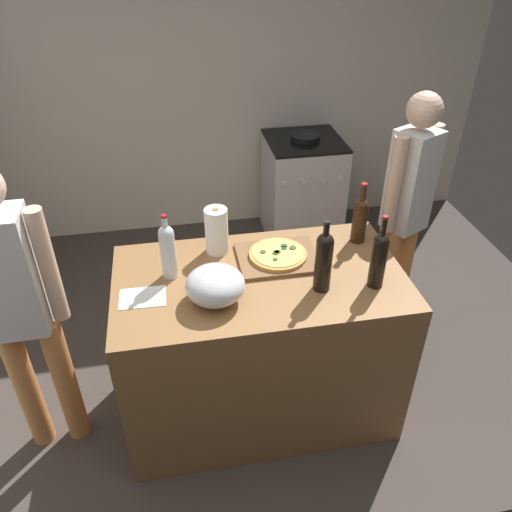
% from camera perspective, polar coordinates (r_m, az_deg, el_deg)
% --- Properties ---
extents(ground_plane, '(4.42, 3.24, 0.02)m').
position_cam_1_polar(ground_plane, '(3.62, -0.94, -6.66)').
color(ground_plane, '#3F3833').
extents(kitchen_wall_rear, '(4.42, 0.10, 2.60)m').
position_cam_1_polar(kitchen_wall_rear, '(4.23, -4.43, 19.69)').
color(kitchen_wall_rear, beige).
rests_on(kitchen_wall_rear, ground_plane).
extents(counter, '(1.40, 0.79, 0.91)m').
position_cam_1_polar(counter, '(2.74, 0.38, -9.88)').
color(counter, olive).
rests_on(counter, ground_plane).
extents(cutting_board, '(0.40, 0.32, 0.02)m').
position_cam_1_polar(cutting_board, '(2.56, 2.46, -0.18)').
color(cutting_board, brown).
rests_on(cutting_board, counter).
extents(pizza, '(0.29, 0.29, 0.03)m').
position_cam_1_polar(pizza, '(2.55, 2.47, 0.21)').
color(pizza, tan).
rests_on(pizza, cutting_board).
extents(mixing_bowl, '(0.27, 0.27, 0.16)m').
position_cam_1_polar(mixing_bowl, '(2.26, -4.59, -3.29)').
color(mixing_bowl, '#B2B2B7').
rests_on(mixing_bowl, counter).
extents(paper_towel_roll, '(0.12, 0.12, 0.25)m').
position_cam_1_polar(paper_towel_roll, '(2.57, -4.44, 2.85)').
color(paper_towel_roll, white).
rests_on(paper_towel_roll, counter).
extents(wine_bottle_amber, '(0.08, 0.08, 0.34)m').
position_cam_1_polar(wine_bottle_amber, '(2.69, 11.59, 4.22)').
color(wine_bottle_amber, '#331E0F').
rests_on(wine_bottle_amber, counter).
extents(wine_bottle_dark, '(0.07, 0.07, 0.37)m').
position_cam_1_polar(wine_bottle_dark, '(2.37, 13.62, -0.18)').
color(wine_bottle_dark, black).
rests_on(wine_bottle_dark, counter).
extents(wine_bottle_clear, '(0.08, 0.08, 0.36)m').
position_cam_1_polar(wine_bottle_clear, '(2.30, 7.59, -0.38)').
color(wine_bottle_clear, black).
rests_on(wine_bottle_clear, counter).
extents(wine_bottle_green, '(0.07, 0.07, 0.34)m').
position_cam_1_polar(wine_bottle_green, '(2.40, -9.87, 0.75)').
color(wine_bottle_green, silver).
rests_on(wine_bottle_green, counter).
extents(recipe_sheet, '(0.21, 0.16, 0.00)m').
position_cam_1_polar(recipe_sheet, '(2.37, -12.60, -4.56)').
color(recipe_sheet, white).
rests_on(recipe_sheet, counter).
extents(stove, '(0.59, 0.61, 0.91)m').
position_cam_1_polar(stove, '(4.28, 5.17, 7.48)').
color(stove, '#B7B7BC').
rests_on(stove, ground_plane).
extents(person_in_stripes, '(0.40, 0.21, 1.59)m').
position_cam_1_polar(person_in_stripes, '(2.50, -25.05, -4.97)').
color(person_in_stripes, '#D88C4C').
rests_on(person_in_stripes, ground_plane).
extents(person_in_red, '(0.35, 0.27, 1.60)m').
position_cam_1_polar(person_in_red, '(3.12, 16.45, 5.13)').
color(person_in_red, '#D88C4C').
rests_on(person_in_red, ground_plane).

